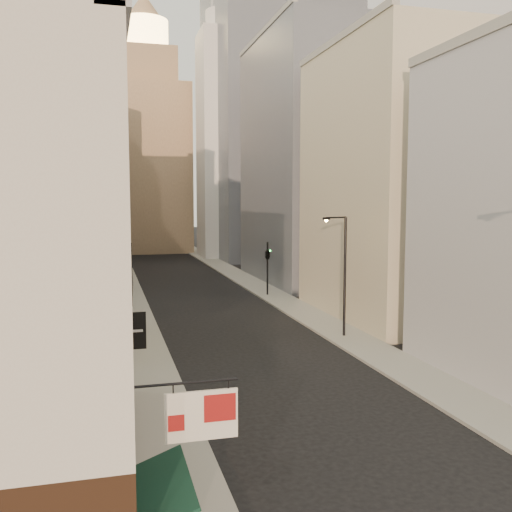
{
  "coord_description": "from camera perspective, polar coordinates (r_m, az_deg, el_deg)",
  "views": [
    {
      "loc": [
        -8.43,
        -8.79,
        8.77
      ],
      "look_at": [
        -0.46,
        21.02,
        5.76
      ],
      "focal_mm": 40.0,
      "sensor_mm": 36.0,
      "label": 1
    }
  ],
  "objects": [
    {
      "name": "right_bldg_beige",
      "position": [
        43.86,
        12.9,
        7.04
      ],
      "size": [
        8.0,
        16.0,
        20.0
      ],
      "primitive_type": "cube",
      "color": "#B7AC8C",
      "rests_on": "ground"
    },
    {
      "name": "left_bldg_tan",
      "position": [
        68.88,
        -18.01,
        5.07
      ],
      "size": [
        8.0,
        18.0,
        17.0
      ],
      "primitive_type": "cube",
      "color": "#937453",
      "rests_on": "ground"
    },
    {
      "name": "sidewalk_right",
      "position": [
        66.09,
        -1.78,
        -2.0
      ],
      "size": [
        3.0,
        140.0,
        0.15
      ],
      "primitive_type": "cube",
      "color": "gray",
      "rests_on": "ground"
    },
    {
      "name": "streetlamp_mid",
      "position": [
        36.46,
        8.67,
        -1.32
      ],
      "size": [
        1.92,
        0.94,
        7.77
      ],
      "rotation": [
        0.0,
        0.0,
        0.41
      ],
      "color": "black",
      "rests_on": "ground"
    },
    {
      "name": "left_bldg_beige",
      "position": [
        34.98,
        -20.87,
        3.94
      ],
      "size": [
        8.0,
        12.0,
        16.0
      ],
      "primitive_type": "cube",
      "color": "#B7AC8C",
      "rests_on": "ground"
    },
    {
      "name": "white_tower",
      "position": [
        89.27,
        -3.03,
        11.88
      ],
      "size": [
        8.0,
        8.0,
        41.5
      ],
      "color": "silver",
      "rests_on": "ground"
    },
    {
      "name": "near_building_left",
      "position": [
        18.18,
        -22.91,
        -3.58
      ],
      "size": [
        8.3,
        23.04,
        12.3
      ],
      "color": "#4F2F1D",
      "rests_on": "ground"
    },
    {
      "name": "left_bldg_grey",
      "position": [
        50.93,
        -19.12,
        6.65
      ],
      "size": [
        8.0,
        16.0,
        20.0
      ],
      "primitive_type": "cube",
      "color": "#A3A4AA",
      "rests_on": "ground"
    },
    {
      "name": "traffic_light_left",
      "position": [
        52.35,
        -12.38,
        -0.41
      ],
      "size": [
        0.55,
        0.43,
        5.0
      ],
      "rotation": [
        0.0,
        0.0,
        2.95
      ],
      "color": "black",
      "rests_on": "ground"
    },
    {
      "name": "clock_tower",
      "position": [
        101.45,
        -10.9,
        10.48
      ],
      "size": [
        14.0,
        14.0,
        44.9
      ],
      "color": "#937453",
      "rests_on": "ground"
    },
    {
      "name": "sidewalk_left",
      "position": [
        64.41,
        -13.12,
        -2.34
      ],
      "size": [
        3.0,
        140.0,
        0.15
      ],
      "primitive_type": "cube",
      "color": "gray",
      "rests_on": "ground"
    },
    {
      "name": "right_bldg_wingrid",
      "position": [
        62.38,
        4.24,
        9.44
      ],
      "size": [
        8.0,
        20.0,
        26.0
      ],
      "primitive_type": "cube",
      "color": "gray",
      "rests_on": "ground"
    },
    {
      "name": "traffic_light_right",
      "position": [
        52.07,
        1.16,
        0.25
      ],
      "size": [
        0.82,
        0.82,
        5.0
      ],
      "rotation": [
        0.0,
        0.0,
        3.37
      ],
      "color": "black",
      "rests_on": "ground"
    },
    {
      "name": "left_bldg_wingrid",
      "position": [
        88.92,
        -17.41,
        7.4
      ],
      "size": [
        8.0,
        20.0,
        24.0
      ],
      "primitive_type": "cube",
      "color": "gray",
      "rests_on": "ground"
    },
    {
      "name": "highrise",
      "position": [
        92.29,
        2.01,
        16.11
      ],
      "size": [
        21.0,
        23.0,
        51.2
      ],
      "color": "gray",
      "rests_on": "ground"
    }
  ]
}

